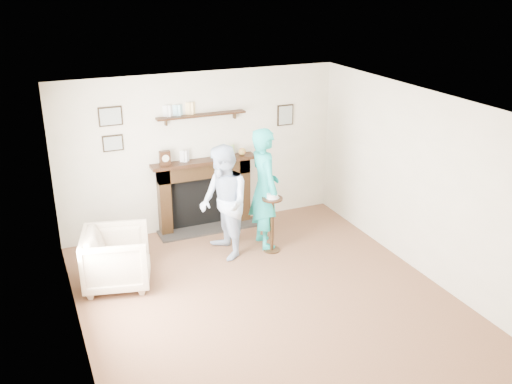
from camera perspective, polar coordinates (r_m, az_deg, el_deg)
ground at (r=7.38m, az=1.04°, el=-10.65°), size 5.00×5.00×0.00m
room_shell at (r=7.26m, az=-1.14°, el=2.98°), size 4.54×5.02×2.52m
armchair at (r=7.91m, az=-13.50°, el=-8.94°), size 1.02×1.00×0.77m
man at (r=8.44m, az=-3.11°, el=-6.31°), size 0.66×0.83×1.66m
woman at (r=8.74m, az=0.82°, el=-5.23°), size 0.47×0.69×1.83m
pedestal_table at (r=8.30m, az=1.62°, el=-2.19°), size 0.30×0.30×0.97m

